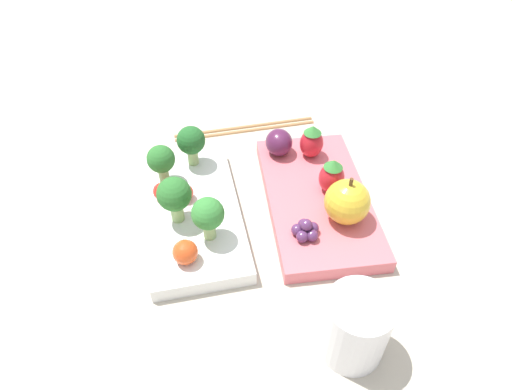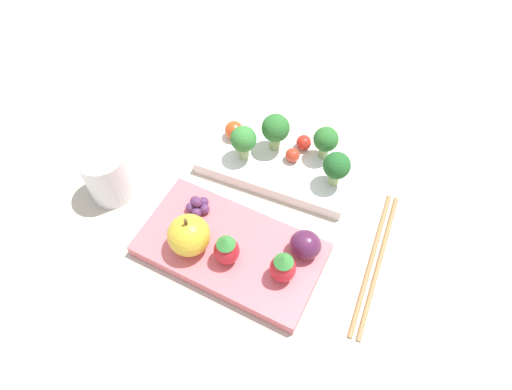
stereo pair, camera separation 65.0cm
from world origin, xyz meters
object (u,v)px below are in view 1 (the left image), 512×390
object	(u,v)px
cherry_tomato_0	(185,193)
strawberry_0	(332,176)
broccoli_floret_1	(208,215)
chopsticks_pair	(245,128)
broccoli_floret_2	(191,142)
bento_box_fruit	(317,199)
apple	(347,202)
broccoli_floret_3	(161,160)
drinking_cup	(355,327)
cherry_tomato_1	(185,252)
grape_cluster	(306,230)
cherry_tomato_2	(162,191)
plum	(279,142)
bento_box_savoury	(193,214)
broccoli_floret_0	(174,196)
strawberry_1	(312,142)

from	to	relation	value
cherry_tomato_0	strawberry_0	distance (m)	0.18
broccoli_floret_1	chopsticks_pair	world-z (taller)	broccoli_floret_1
broccoli_floret_2	bento_box_fruit	bearing A→B (deg)	-119.12
apple	strawberry_0	bearing A→B (deg)	4.56
broccoli_floret_2	broccoli_floret_3	world-z (taller)	broccoli_floret_2
chopsticks_pair	drinking_cup	bearing A→B (deg)	-172.00
broccoli_floret_1	cherry_tomato_1	bearing A→B (deg)	136.64
bento_box_fruit	drinking_cup	xyz separation A→B (m)	(-0.19, 0.02, 0.03)
strawberry_0	grape_cluster	size ratio (longest dim) A/B	1.50
broccoli_floret_2	cherry_tomato_2	world-z (taller)	broccoli_floret_2
cherry_tomato_1	drinking_cup	size ratio (longest dim) A/B	0.36
plum	bento_box_savoury	bearing A→B (deg)	126.02
broccoli_floret_0	cherry_tomato_2	size ratio (longest dim) A/B	2.72
bento_box_fruit	apple	size ratio (longest dim) A/B	3.75
cherry_tomato_2	apple	world-z (taller)	apple
strawberry_0	drinking_cup	xyz separation A→B (m)	(-0.20, 0.03, -0.00)
broccoli_floret_2	chopsticks_pair	distance (m)	0.13
broccoli_floret_2	apple	bearing A→B (deg)	-126.85
broccoli_floret_2	cherry_tomato_0	distance (m)	0.07
cherry_tomato_2	strawberry_0	xyz separation A→B (m)	(-0.02, -0.20, 0.01)
broccoli_floret_2	chopsticks_pair	world-z (taller)	broccoli_floret_2
bento_box_savoury	strawberry_0	xyz separation A→B (m)	(0.01, -0.17, 0.03)
broccoli_floret_2	bento_box_savoury	bearing A→B (deg)	175.53
bento_box_savoury	strawberry_0	distance (m)	0.17
broccoli_floret_3	cherry_tomato_0	xyz separation A→B (m)	(-0.04, -0.02, -0.02)
cherry_tomato_0	grape_cluster	distance (m)	0.15
cherry_tomato_0	chopsticks_pair	bearing A→B (deg)	-31.24
strawberry_1	cherry_tomato_1	bearing A→B (deg)	131.30
broccoli_floret_0	strawberry_1	size ratio (longest dim) A/B	1.25
cherry_tomato_0	apple	world-z (taller)	apple
apple	grape_cluster	xyz separation A→B (m)	(-0.02, 0.05, -0.02)
chopsticks_pair	broccoli_floret_0	bearing A→B (deg)	150.81
strawberry_1	cherry_tomato_0	bearing A→B (deg)	109.03
cherry_tomato_2	plum	world-z (taller)	plum
apple	strawberry_0	xyz separation A→B (m)	(0.05, 0.00, -0.00)
broccoli_floret_0	drinking_cup	distance (m)	0.23
bento_box_savoury	apple	xyz separation A→B (m)	(-0.04, -0.17, 0.04)
strawberry_1	grape_cluster	world-z (taller)	strawberry_1
bento_box_savoury	chopsticks_pair	bearing A→B (deg)	-26.78
broccoli_floret_0	broccoli_floret_2	world-z (taller)	broccoli_floret_0
bento_box_savoury	broccoli_floret_3	distance (m)	0.08
bento_box_fruit	strawberry_0	world-z (taller)	strawberry_0
plum	chopsticks_pair	bearing A→B (deg)	22.23
bento_box_fruit	cherry_tomato_0	xyz separation A→B (m)	(0.02, 0.16, 0.02)
chopsticks_pair	cherry_tomato_2	bearing A→B (deg)	140.87
cherry_tomato_1	broccoli_floret_2	bearing A→B (deg)	-6.09
cherry_tomato_1	strawberry_1	world-z (taller)	strawberry_1
grape_cluster	cherry_tomato_2	bearing A→B (deg)	61.85
bento_box_fruit	apple	distance (m)	0.06
cherry_tomato_0	strawberry_0	size ratio (longest dim) A/B	0.42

